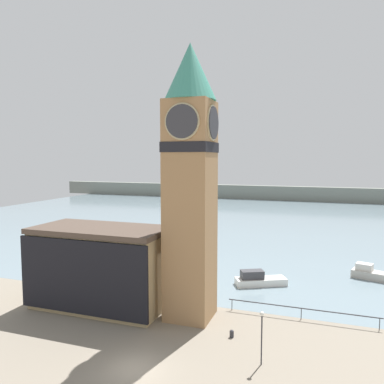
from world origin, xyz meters
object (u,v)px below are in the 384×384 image
Objects in this scene: clock_tower at (190,176)px; lamp_post at (262,328)px; boat_far at (369,273)px; mooring_bollard_near at (232,333)px; pier_building at (101,267)px; boat_near at (259,280)px.

clock_tower reaches higher than lamp_post.
clock_tower is 14.23m from lamp_post.
boat_far is 7.31× the size of mooring_bollard_near.
pier_building reaches higher than boat_far.
lamp_post is at bearing -48.66° from mooring_bollard_near.
boat_near reaches higher than mooring_bollard_near.
boat_near is 9.65× the size of mooring_bollard_near.
boat_near is 17.28m from lamp_post.
pier_building reaches higher than mooring_bollard_near.
pier_building is 3.41× the size of lamp_post.
lamp_post is at bearing -106.92° from boat_near.
clock_tower reaches higher than boat_far.
mooring_bollard_near is (-12.58, -20.45, -0.34)m from boat_far.
boat_near is 14.30m from boat_far.
boat_far is 24.01m from mooring_bollard_near.
lamp_post reaches higher than mooring_bollard_near.
lamp_post is (7.53, -6.04, -10.46)m from clock_tower.
mooring_bollard_near is (4.59, -2.69, -12.88)m from clock_tower.
boat_far is at bearing 67.97° from lamp_post.
clock_tower reaches higher than pier_building.
lamp_post is (16.83, -5.48, -1.27)m from pier_building.
pier_building is 18.32m from boat_near.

